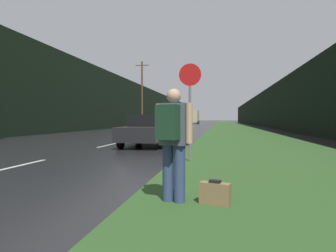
# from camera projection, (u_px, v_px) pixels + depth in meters

# --- Properties ---
(grass_verge) EXTENTS (6.00, 240.00, 0.02)m
(grass_verge) POSITION_uv_depth(u_px,v_px,m) (233.00, 129.00, 39.01)
(grass_verge) COLOR #2D5123
(grass_verge) RESTS_ON ground_plane
(lane_stripe_b) EXTENTS (0.12, 3.00, 0.01)m
(lane_stripe_b) POSITION_uv_depth(u_px,v_px,m) (10.00, 168.00, 7.64)
(lane_stripe_b) COLOR silver
(lane_stripe_b) RESTS_ON ground_plane
(lane_stripe_c) EXTENTS (0.12, 3.00, 0.01)m
(lane_stripe_c) POSITION_uv_depth(u_px,v_px,m) (110.00, 145.00, 14.53)
(lane_stripe_c) COLOR silver
(lane_stripe_c) RESTS_ON ground_plane
(lane_stripe_d) EXTENTS (0.12, 3.00, 0.01)m
(lane_stripe_d) POSITION_uv_depth(u_px,v_px,m) (146.00, 136.00, 21.42)
(lane_stripe_d) COLOR silver
(lane_stripe_d) RESTS_ON ground_plane
(lane_stripe_e) EXTENTS (0.12, 3.00, 0.01)m
(lane_stripe_e) POSITION_uv_depth(u_px,v_px,m) (164.00, 132.00, 28.31)
(lane_stripe_e) COLOR silver
(lane_stripe_e) RESTS_ON ground_plane
(treeline_far_side) EXTENTS (2.00, 140.00, 7.43)m
(treeline_far_side) POSITION_uv_depth(u_px,v_px,m) (132.00, 105.00, 51.69)
(treeline_far_side) COLOR black
(treeline_far_side) RESTS_ON ground_plane
(treeline_near_side) EXTENTS (2.00, 140.00, 5.71)m
(treeline_near_side) POSITION_uv_depth(u_px,v_px,m) (269.00, 109.00, 47.75)
(treeline_near_side) COLOR black
(treeline_near_side) RESTS_ON ground_plane
(utility_pole_far) EXTENTS (1.80, 0.24, 9.04)m
(utility_pole_far) POSITION_uv_depth(u_px,v_px,m) (142.00, 94.00, 40.62)
(utility_pole_far) COLOR #4C3823
(utility_pole_far) RESTS_ON ground_plane
(stop_sign) EXTENTS (0.65, 0.07, 2.85)m
(stop_sign) POSITION_uv_depth(u_px,v_px,m) (190.00, 103.00, 8.67)
(stop_sign) COLOR slate
(stop_sign) RESTS_ON ground_plane
(hitchhiker_with_backpack) EXTENTS (0.57, 0.49, 1.69)m
(hitchhiker_with_backpack) POSITION_uv_depth(u_px,v_px,m) (173.00, 138.00, 4.39)
(hitchhiker_with_backpack) COLOR navy
(hitchhiker_with_backpack) RESTS_ON ground_plane
(suitcase) EXTENTS (0.46, 0.27, 0.37)m
(suitcase) POSITION_uv_depth(u_px,v_px,m) (215.00, 194.00, 4.29)
(suitcase) COLOR olive
(suitcase) RESTS_ON ground_plane
(car_passing_near) EXTENTS (1.95, 4.62, 1.45)m
(car_passing_near) POSITION_uv_depth(u_px,v_px,m) (149.00, 130.00, 14.10)
(car_passing_near) COLOR black
(car_passing_near) RESTS_ON ground_plane
(delivery_truck) EXTENTS (2.46, 7.77, 3.73)m
(delivery_truck) POSITION_uv_depth(u_px,v_px,m) (194.00, 116.00, 82.39)
(delivery_truck) COLOR #6E684F
(delivery_truck) RESTS_ON ground_plane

